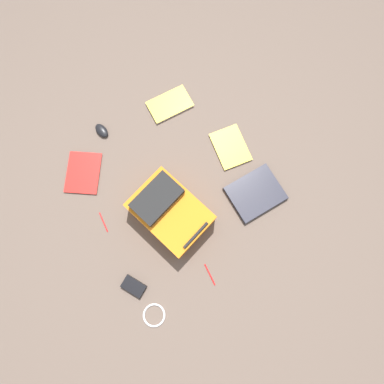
{
  "coord_description": "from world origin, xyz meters",
  "views": [
    {
      "loc": [
        0.18,
        0.39,
        1.87
      ],
      "look_at": [
        -0.02,
        0.05,
        0.02
      ],
      "focal_mm": 28.93,
      "sensor_mm": 36.0,
      "label": 1
    }
  ],
  "objects": [
    {
      "name": "book_manual",
      "position": [
        0.51,
        -0.4,
        0.01
      ],
      "size": [
        0.32,
        0.34,
        0.01
      ],
      "color": "silver",
      "rests_on": "ground_plane"
    },
    {
      "name": "power_brick",
      "position": [
        0.55,
        0.37,
        0.02
      ],
      "size": [
        0.13,
        0.15,
        0.03
      ],
      "primitive_type": "cube",
      "rotation": [
        0.0,
        0.0,
        0.53
      ],
      "color": "black",
      "rests_on": "ground_plane"
    },
    {
      "name": "laptop",
      "position": [
        -0.35,
        0.25,
        0.02
      ],
      "size": [
        0.32,
        0.26,
        0.03
      ],
      "color": "#24242C",
      "rests_on": "ground_plane"
    },
    {
      "name": "pen_blue",
      "position": [
        0.14,
        0.53,
        0.0
      ],
      "size": [
        0.02,
        0.13,
        0.01
      ],
      "primitive_type": "cylinder",
      "rotation": [
        1.57,
        0.0,
        -0.06
      ],
      "color": "red",
      "rests_on": "ground_plane"
    },
    {
      "name": "ground_plane",
      "position": [
        0.0,
        0.0,
        0.0
      ],
      "size": [
        4.04,
        4.04,
        0.0
      ],
      "primitive_type": "plane",
      "color": "brown"
    },
    {
      "name": "pen_black",
      "position": [
        0.54,
        -0.06,
        0.0
      ],
      "size": [
        0.02,
        0.13,
        0.01
      ],
      "primitive_type": "cylinder",
      "rotation": [
        1.57,
        0.0,
        -0.06
      ],
      "color": "red",
      "rests_on": "ground_plane"
    },
    {
      "name": "computer_mouse",
      "position": [
        0.29,
        -0.59,
        0.02
      ],
      "size": [
        0.08,
        0.12,
        0.03
      ],
      "primitive_type": "ellipsoid",
      "rotation": [
        0.0,
        0.0,
        0.18
      ],
      "color": "black",
      "rests_on": "ground_plane"
    },
    {
      "name": "book_red",
      "position": [
        -0.38,
        -0.09,
        0.01
      ],
      "size": [
        0.23,
        0.28,
        0.01
      ],
      "color": "silver",
      "rests_on": "ground_plane"
    },
    {
      "name": "cable_coil",
      "position": [
        0.53,
        0.56,
        0.01
      ],
      "size": [
        0.13,
        0.13,
        0.01
      ],
      "primitive_type": "torus",
      "color": "silver",
      "rests_on": "ground_plane"
    },
    {
      "name": "backpack",
      "position": [
        0.16,
        0.1,
        0.09
      ],
      "size": [
        0.43,
        0.51,
        0.21
      ],
      "color": "orange",
      "rests_on": "ground_plane"
    },
    {
      "name": "book_blue",
      "position": [
        -0.18,
        -0.54,
        0.01
      ],
      "size": [
        0.28,
        0.18,
        0.02
      ],
      "color": "silver",
      "rests_on": "ground_plane"
    }
  ]
}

